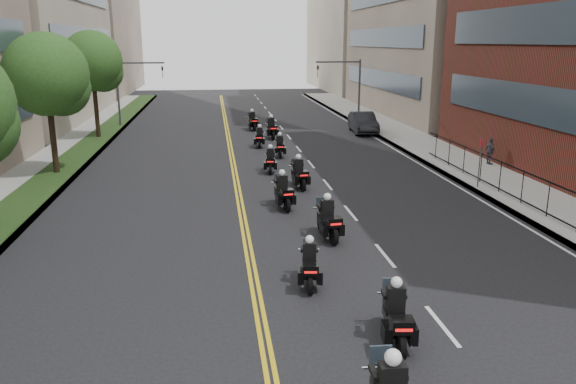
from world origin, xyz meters
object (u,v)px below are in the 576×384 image
(motorcycle_1, at_px, (396,318))
(motorcycle_3, at_px, (328,221))
(motorcycle_2, at_px, (309,266))
(motorcycle_7, at_px, (280,147))
(motorcycle_8, at_px, (260,138))
(motorcycle_9, at_px, (271,129))
(motorcycle_4, at_px, (283,193))
(motorcycle_6, at_px, (270,161))
(motorcycle_5, at_px, (299,175))
(pedestrian_c, at_px, (490,151))
(motorcycle_10, at_px, (252,122))
(parked_sedan, at_px, (363,123))

(motorcycle_1, relative_size, motorcycle_3, 0.97)
(motorcycle_2, height_order, motorcycle_7, motorcycle_7)
(motorcycle_8, distance_m, motorcycle_9, 3.58)
(motorcycle_1, distance_m, motorcycle_3, 7.62)
(motorcycle_1, bearing_deg, motorcycle_4, 103.55)
(motorcycle_2, relative_size, motorcycle_6, 0.99)
(motorcycle_4, distance_m, motorcycle_5, 3.62)
(motorcycle_2, relative_size, motorcycle_3, 0.89)
(motorcycle_3, bearing_deg, pedestrian_c, 37.03)
(motorcycle_5, relative_size, motorcycle_7, 1.09)
(motorcycle_7, bearing_deg, motorcycle_4, -92.54)
(motorcycle_6, bearing_deg, motorcycle_2, -85.03)
(motorcycle_3, bearing_deg, motorcycle_9, 83.82)
(motorcycle_2, bearing_deg, motorcycle_8, 96.39)
(motorcycle_10, relative_size, pedestrian_c, 1.51)
(motorcycle_1, bearing_deg, motorcycle_10, 98.97)
(motorcycle_2, xyz_separation_m, motorcycle_5, (1.45, 11.62, 0.06))
(motorcycle_1, bearing_deg, motorcycle_2, 120.07)
(motorcycle_3, height_order, motorcycle_8, motorcycle_3)
(motorcycle_3, distance_m, motorcycle_8, 19.17)
(motorcycle_1, relative_size, motorcycle_7, 1.07)
(motorcycle_8, bearing_deg, motorcycle_2, -84.02)
(motorcycle_4, height_order, parked_sedan, motorcycle_4)
(motorcycle_3, distance_m, motorcycle_7, 15.58)
(motorcycle_9, bearing_deg, parked_sedan, 10.11)
(motorcycle_8, bearing_deg, pedestrian_c, -25.34)
(motorcycle_3, distance_m, motorcycle_5, 7.61)
(motorcycle_7, relative_size, motorcycle_8, 0.99)
(motorcycle_9, bearing_deg, motorcycle_4, -97.46)
(motorcycle_2, xyz_separation_m, pedestrian_c, (13.30, 15.00, 0.32))
(motorcycle_7, distance_m, motorcycle_10, 11.38)
(motorcycle_4, relative_size, motorcycle_6, 1.09)
(motorcycle_2, bearing_deg, motorcycle_7, 93.29)
(motorcycle_5, relative_size, parked_sedan, 0.46)
(motorcycle_5, distance_m, motorcycle_6, 3.81)
(motorcycle_1, relative_size, motorcycle_8, 1.06)
(motorcycle_10, distance_m, pedestrian_c, 20.46)
(motorcycle_1, bearing_deg, motorcycle_5, 97.49)
(motorcycle_6, bearing_deg, parked_sedan, 62.27)
(motorcycle_7, height_order, parked_sedan, parked_sedan)
(motorcycle_3, bearing_deg, motorcycle_1, -94.65)
(motorcycle_10, height_order, parked_sedan, motorcycle_10)
(motorcycle_6, distance_m, motorcycle_10, 15.65)
(motorcycle_9, distance_m, pedestrian_c, 16.43)
(motorcycle_2, bearing_deg, parked_sedan, 79.42)
(motorcycle_5, height_order, motorcycle_8, motorcycle_5)
(motorcycle_4, distance_m, motorcycle_7, 11.43)
(motorcycle_9, bearing_deg, motorcycle_5, -93.69)
(motorcycle_6, xyz_separation_m, motorcycle_8, (0.04, 7.88, 0.01))
(motorcycle_1, relative_size, motorcycle_5, 0.98)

